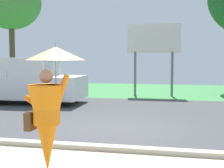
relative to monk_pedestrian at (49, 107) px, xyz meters
name	(u,v)px	position (x,y,z in m)	size (l,w,h in m)	color
ground_plane	(128,111)	(0.31, 6.32, -1.14)	(40.00, 22.00, 0.20)	#424244
monk_pedestrian	(49,107)	(0.00, 0.00, 0.00)	(1.06, 0.96, 2.13)	orange
pickup_truck	(22,82)	(-4.29, 7.23, -0.22)	(5.20, 2.28, 1.88)	silver
roadside_billboard	(154,44)	(0.87, 10.77, 1.46)	(2.60, 0.12, 3.50)	slate
tree_left_far	(11,2)	(-8.65, 14.29, 4.34)	(3.89, 3.89, 7.23)	brown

